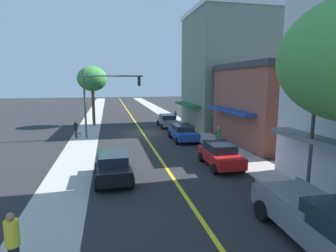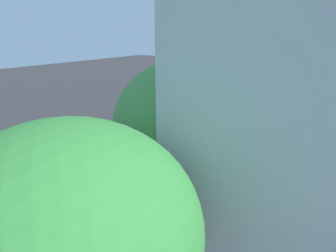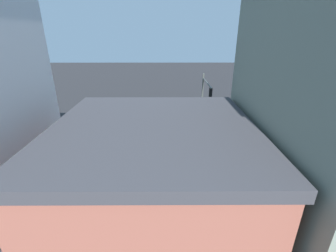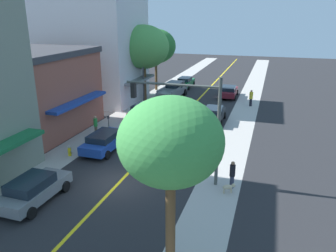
# 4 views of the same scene
# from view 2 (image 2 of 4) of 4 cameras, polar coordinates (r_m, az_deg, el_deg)

# --- Properties ---
(ground_plane) EXTENTS (140.00, 140.00, 0.00)m
(ground_plane) POSITION_cam_2_polar(r_m,az_deg,el_deg) (32.15, 12.39, 0.31)
(ground_plane) COLOR #262628
(sidewalk_left) EXTENTS (2.64, 126.00, 0.01)m
(sidewalk_left) POSITION_cam_2_polar(r_m,az_deg,el_deg) (30.65, 22.57, -1.56)
(sidewalk_left) COLOR #ADA8A0
(sidewalk_left) RESTS_ON ground
(sidewalk_right) EXTENTS (2.64, 126.00, 0.01)m
(sidewalk_right) POSITION_cam_2_polar(r_m,az_deg,el_deg) (34.59, 3.38, 1.98)
(sidewalk_right) COLOR #ADA8A0
(sidewalk_right) RESTS_ON ground
(road_centerline_stripe) EXTENTS (0.20, 126.00, 0.00)m
(road_centerline_stripe) POSITION_cam_2_polar(r_m,az_deg,el_deg) (32.15, 12.39, 0.32)
(road_centerline_stripe) COLOR yellow
(road_centerline_stripe) RESTS_ON ground
(street_tree_left_near) EXTENTS (5.26, 5.26, 8.08)m
(street_tree_left_near) POSITION_cam_2_polar(r_m,az_deg,el_deg) (6.35, -18.65, -19.13)
(street_tree_left_near) COLOR brown
(street_tree_left_near) RESTS_ON ground
(street_tree_right_corner) EXTENTS (5.79, 5.79, 8.76)m
(street_tree_right_corner) POSITION_cam_2_polar(r_m,az_deg,el_deg) (10.78, 4.64, 0.26)
(street_tree_right_corner) COLOR brown
(street_tree_right_corner) RESTS_ON ground
(street_tree_left_far) EXTENTS (3.60, 3.60, 7.32)m
(street_tree_left_far) POSITION_cam_2_polar(r_m,az_deg,el_deg) (39.13, 9.32, 12.21)
(street_tree_left_far) COLOR brown
(street_tree_left_far) RESTS_ON ground
(fire_hydrant) EXTENTS (0.44, 0.24, 0.81)m
(fire_hydrant) POSITION_cam_2_polar(r_m,az_deg,el_deg) (28.19, 20.29, -2.09)
(fire_hydrant) COLOR yellow
(fire_hydrant) RESTS_ON ground
(parking_meter) EXTENTS (0.12, 0.18, 1.45)m
(parking_meter) POSITION_cam_2_polar(r_m,az_deg,el_deg) (22.89, 16.23, -4.83)
(parking_meter) COLOR #4C4C51
(parking_meter) RESTS_ON ground
(traffic_light_mast) EXTENTS (5.71, 0.32, 6.55)m
(traffic_light_mast) POSITION_cam_2_polar(r_m,az_deg,el_deg) (31.37, 5.13, 8.44)
(traffic_light_mast) COLOR #474C47
(traffic_light_mast) RESTS_ON ground
(street_lamp) EXTENTS (0.70, 0.36, 6.12)m
(street_lamp) POSITION_cam_2_polar(r_m,az_deg,el_deg) (13.08, 5.96, -8.15)
(street_lamp) COLOR #38383D
(street_lamp) RESTS_ON ground
(red_sedan_left_curb) EXTENTS (2.06, 4.16, 1.51)m
(red_sedan_left_curb) POSITION_cam_2_polar(r_m,az_deg,el_deg) (19.66, 7.88, -8.65)
(red_sedan_left_curb) COLOR red
(red_sedan_left_curb) RESTS_ON ground
(blue_sedan_left_curb) EXTENTS (2.15, 4.78, 1.44)m
(blue_sedan_left_curb) POSITION_cam_2_polar(r_m,az_deg,el_deg) (26.93, 15.34, -1.69)
(blue_sedan_left_curb) COLOR #1E429E
(blue_sedan_left_curb) RESTS_ON ground
(black_sedan_right_curb) EXTENTS (2.10, 4.24, 1.47)m
(black_sedan_right_curb) POSITION_cam_2_polar(r_m,az_deg,el_deg) (22.43, -9.19, -5.24)
(black_sedan_right_curb) COLOR black
(black_sedan_right_curb) RESTS_ON ground
(grey_sedan_left_curb) EXTENTS (2.15, 4.43, 1.47)m
(grey_sedan_left_curb) POSITION_cam_2_polar(r_m,az_deg,el_deg) (34.13, 20.04, 2.01)
(grey_sedan_left_curb) COLOR slate
(grey_sedan_left_curb) RESTS_ON ground
(grey_pickup_truck) EXTENTS (2.48, 6.08, 1.86)m
(grey_pickup_truck) POSITION_cam_2_polar(r_m,az_deg,el_deg) (13.39, -12.64, -22.65)
(grey_pickup_truck) COLOR slate
(grey_pickup_truck) RESTS_ON ground
(pedestrian_green_shirt) EXTENTS (0.32, 0.32, 1.67)m
(pedestrian_green_shirt) POSITION_cam_2_polar(r_m,az_deg,el_deg) (23.74, 18.55, -4.38)
(pedestrian_green_shirt) COLOR brown
(pedestrian_green_shirt) RESTS_ON ground
(pedestrian_yellow_shirt) EXTENTS (0.39, 0.39, 1.83)m
(pedestrian_yellow_shirt) POSITION_cam_2_polar(r_m,az_deg,el_deg) (20.75, -29.14, -8.91)
(pedestrian_yellow_shirt) COLOR black
(pedestrian_yellow_shirt) RESTS_ON ground
(pedestrian_black_shirt) EXTENTS (0.33, 0.33, 1.71)m
(pedestrian_black_shirt) POSITION_cam_2_polar(r_m,az_deg,el_deg) (33.60, 1.01, 3.12)
(pedestrian_black_shirt) COLOR #33384C
(pedestrian_black_shirt) RESTS_ON ground
(pedestrian_teal_shirt) EXTENTS (0.32, 0.32, 1.70)m
(pedestrian_teal_shirt) POSITION_cam_2_polar(r_m,az_deg,el_deg) (36.11, 23.44, 2.67)
(pedestrian_teal_shirt) COLOR #33384C
(pedestrian_teal_shirt) RESTS_ON ground
(small_dog) EXTENTS (0.76, 0.53, 0.58)m
(small_dog) POSITION_cam_2_polar(r_m,az_deg,el_deg) (34.24, 1.74, 2.49)
(small_dog) COLOR #C6B28C
(small_dog) RESTS_ON ground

